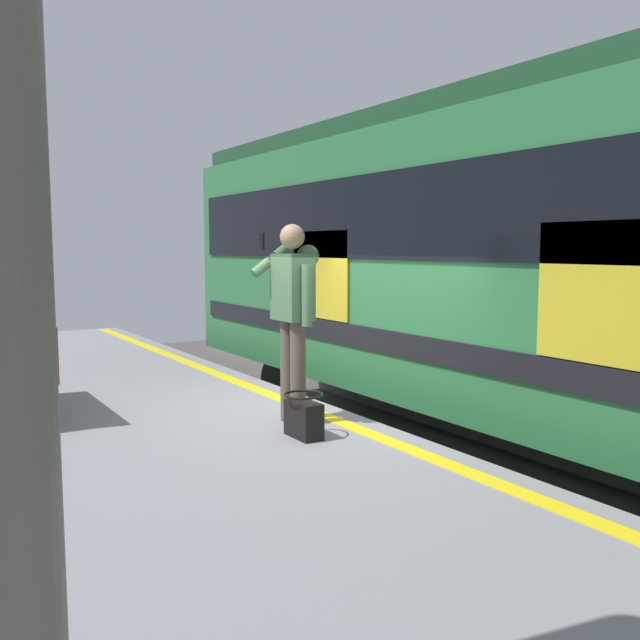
{
  "coord_description": "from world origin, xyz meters",
  "views": [
    {
      "loc": [
        -5.51,
        3.65,
        2.59
      ],
      "look_at": [
        -0.12,
        0.3,
        1.91
      ],
      "focal_mm": 38.55,
      "sensor_mm": 36.0,
      "label": 1
    }
  ],
  "objects_px": {
    "handbag": "(304,417)",
    "bench": "(24,363)",
    "passenger": "(293,306)",
    "train_carriage": "(535,255)"
  },
  "relations": [
    {
      "from": "train_carriage",
      "to": "passenger",
      "type": "xyz_separation_m",
      "value": [
        0.24,
        2.82,
        -0.44
      ]
    },
    {
      "from": "train_carriage",
      "to": "bench",
      "type": "height_order",
      "value": "train_carriage"
    },
    {
      "from": "passenger",
      "to": "handbag",
      "type": "relative_size",
      "value": 4.79
    },
    {
      "from": "passenger",
      "to": "handbag",
      "type": "distance_m",
      "value": 1.01
    },
    {
      "from": "handbag",
      "to": "bench",
      "type": "relative_size",
      "value": 0.22
    },
    {
      "from": "train_carriage",
      "to": "passenger",
      "type": "bearing_deg",
      "value": 85.15
    },
    {
      "from": "train_carriage",
      "to": "handbag",
      "type": "xyz_separation_m",
      "value": [
        -0.23,
        3.0,
        -1.32
      ]
    },
    {
      "from": "bench",
      "to": "train_carriage",
      "type": "bearing_deg",
      "value": -111.01
    },
    {
      "from": "handbag",
      "to": "passenger",
      "type": "bearing_deg",
      "value": -20.19
    },
    {
      "from": "passenger",
      "to": "handbag",
      "type": "bearing_deg",
      "value": 159.81
    }
  ]
}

